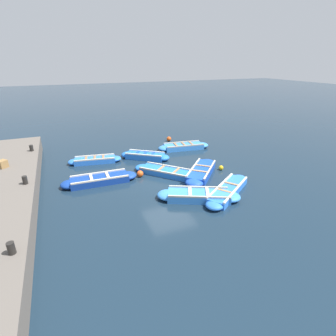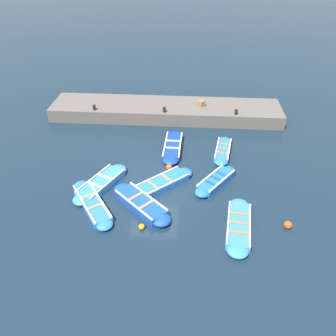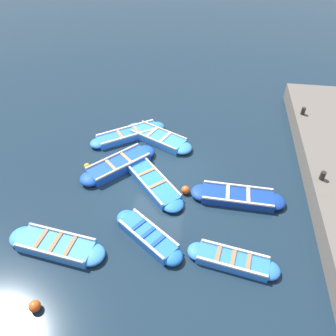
# 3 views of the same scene
# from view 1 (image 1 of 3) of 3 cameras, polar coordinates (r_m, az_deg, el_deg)

# --- Properties ---
(ground_plane) EXTENTS (120.00, 120.00, 0.00)m
(ground_plane) POSITION_cam_1_polar(r_m,az_deg,el_deg) (13.71, 0.15, -2.07)
(ground_plane) COLOR #162838
(boat_centre) EXTENTS (3.17, 3.29, 0.45)m
(boat_centre) POSITION_cam_1_polar(r_m,az_deg,el_deg) (14.00, 7.27, -0.85)
(boat_centre) COLOR #1947B7
(boat_centre) RESTS_ON ground
(boat_alongside) EXTENTS (3.32, 3.55, 0.35)m
(boat_alongside) POSITION_cam_1_polar(r_m,az_deg,el_deg) (13.97, 0.05, -0.94)
(boat_alongside) COLOR blue
(boat_alongside) RESTS_ON ground
(boat_inner_gap) EXTENTS (3.65, 1.36, 0.40)m
(boat_inner_gap) POSITION_cam_1_polar(r_m,az_deg,el_deg) (18.08, 3.42, 4.67)
(boat_inner_gap) COLOR #3884E0
(boat_inner_gap) RESTS_ON ground
(boat_drifting) EXTENTS (3.74, 1.04, 0.40)m
(boat_drifting) POSITION_cam_1_polar(r_m,az_deg,el_deg) (13.51, -14.64, -2.47)
(boat_drifting) COLOR navy
(boat_drifting) RESTS_ON ground
(boat_outer_right) EXTENTS (3.70, 2.44, 0.40)m
(boat_outer_right) POSITION_cam_1_polar(r_m,az_deg,el_deg) (11.66, 6.67, -6.01)
(boat_outer_right) COLOR #3884E0
(boat_outer_right) RESTS_ON ground
(boat_outer_left) EXTENTS (3.60, 2.81, 0.38)m
(boat_outer_left) POSITION_cam_1_polar(r_m,az_deg,el_deg) (12.36, 12.93, -4.80)
(boat_outer_left) COLOR blue
(boat_outer_left) RESTS_ON ground
(boat_bow_out) EXTENTS (3.17, 1.22, 0.37)m
(boat_bow_out) POSITION_cam_1_polar(r_m,az_deg,el_deg) (16.22, -15.61, 1.65)
(boat_bow_out) COLOR blue
(boat_bow_out) RESTS_ON ground
(boat_end_of_row) EXTENTS (2.92, 2.41, 0.42)m
(boat_end_of_row) POSITION_cam_1_polar(r_m,az_deg,el_deg) (16.27, -5.03, 2.60)
(boat_end_of_row) COLOR blue
(boat_end_of_row) RESTS_ON ground
(bollard_north) EXTENTS (0.20, 0.20, 0.35)m
(bollard_north) POSITION_cam_1_polar(r_m,az_deg,el_deg) (16.87, -27.60, 3.87)
(bollard_north) COLOR black
(bollard_north) RESTS_ON quay_wall
(bollard_mid_north) EXTENTS (0.20, 0.20, 0.35)m
(bollard_mid_north) POSITION_cam_1_polar(r_m,az_deg,el_deg) (12.51, -28.70, -2.32)
(bollard_mid_north) COLOR black
(bollard_mid_north) RESTS_ON quay_wall
(bollard_mid_south) EXTENTS (0.20, 0.20, 0.35)m
(bollard_mid_south) POSITION_cam_1_polar(r_m,az_deg,el_deg) (8.46, -30.97, -14.73)
(bollard_mid_south) COLOR black
(bollard_mid_south) RESTS_ON quay_wall
(wooden_crate) EXTENTS (0.52, 0.52, 0.37)m
(wooden_crate) POSITION_cam_1_polar(r_m,az_deg,el_deg) (14.93, -32.35, 0.74)
(wooden_crate) COLOR olive
(wooden_crate) RESTS_ON quay_wall
(buoy_orange_near) EXTENTS (0.26, 0.26, 0.26)m
(buoy_orange_near) POSITION_cam_1_polar(r_m,az_deg,el_deg) (14.89, 11.47, 0.06)
(buoy_orange_near) COLOR #EAB214
(buoy_orange_near) RESTS_ON ground
(buoy_yellow_far) EXTENTS (0.35, 0.35, 0.35)m
(buoy_yellow_far) POSITION_cam_1_polar(r_m,az_deg,el_deg) (19.84, 0.19, 6.36)
(buoy_yellow_far) COLOR #E05119
(buoy_yellow_far) RESTS_ON ground
(buoy_white_drifting) EXTENTS (0.34, 0.34, 0.34)m
(buoy_white_drifting) POSITION_cam_1_polar(r_m,az_deg,el_deg) (13.81, -6.10, -1.24)
(buoy_white_drifting) COLOR #E05119
(buoy_white_drifting) RESTS_ON ground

